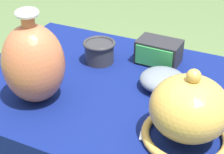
# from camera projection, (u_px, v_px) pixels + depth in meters

# --- Properties ---
(display_table) EXTENTS (1.11, 0.71, 0.78)m
(display_table) POSITION_uv_depth(u_px,v_px,m) (129.00, 114.00, 1.14)
(display_table) COLOR brown
(display_table) RESTS_ON ground_plane
(vase_tall_bulbous) EXTENTS (0.18, 0.18, 0.28)m
(vase_tall_bulbous) POSITION_uv_depth(u_px,v_px,m) (34.00, 63.00, 1.00)
(vase_tall_bulbous) COLOR #BC6642
(vase_tall_bulbous) RESTS_ON display_table
(vase_dome_bell) EXTENTS (0.24, 0.24, 0.21)m
(vase_dome_bell) POSITION_uv_depth(u_px,v_px,m) (189.00, 112.00, 0.86)
(vase_dome_bell) COLOR gold
(vase_dome_bell) RESTS_ON display_table
(mosaic_tile_box) EXTENTS (0.16, 0.11, 0.09)m
(mosaic_tile_box) POSITION_uv_depth(u_px,v_px,m) (159.00, 52.00, 1.23)
(mosaic_tile_box) COLOR #232328
(mosaic_tile_box) RESTS_ON display_table
(cup_wide_charcoal) EXTENTS (0.12, 0.12, 0.08)m
(cup_wide_charcoal) POSITION_uv_depth(u_px,v_px,m) (99.00, 51.00, 1.24)
(cup_wide_charcoal) COLOR #2D2D33
(cup_wide_charcoal) RESTS_ON display_table
(bowl_shallow_slate) EXTENTS (0.15, 0.15, 0.06)m
(bowl_shallow_slate) POSITION_uv_depth(u_px,v_px,m) (163.00, 80.00, 1.10)
(bowl_shallow_slate) COLOR slate
(bowl_shallow_slate) RESTS_ON display_table
(bowl_shallow_teal) EXTENTS (0.16, 0.16, 0.07)m
(bowl_shallow_teal) POSITION_uv_depth(u_px,v_px,m) (25.00, 51.00, 1.25)
(bowl_shallow_teal) COLOR teal
(bowl_shallow_teal) RESTS_ON display_table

